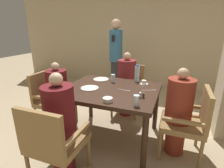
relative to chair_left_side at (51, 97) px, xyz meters
The scene contains 23 objects.
ground_plane 1.15m from the chair_left_side, ahead, with size 16.00×16.00×0.00m, color tan.
wall_back 3.00m from the chair_left_side, 68.80° to the left, with size 8.00×0.06×2.80m.
dining_table 1.05m from the chair_left_side, ahead, with size 1.28×1.08×0.77m.
chair_left_side is the anchor object (origin of this frame).
diner_in_left_chair 0.15m from the chair_left_side, ahead, with size 0.32×0.32×1.07m.
chair_far_side 1.39m from the chair_left_side, 42.05° to the left, with size 0.52×0.52×0.90m.
diner_in_far_chair 1.31m from the chair_left_side, 37.51° to the left, with size 0.32×0.32×1.17m.
chair_right_side 2.07m from the chair_left_side, ahead, with size 0.52×0.52×0.90m.
diner_in_right_chair 1.93m from the chair_left_side, ahead, with size 0.32×0.32×1.13m.
chair_near_corner 1.22m from the chair_left_side, 50.15° to the right, with size 0.52×0.52×0.90m.
diner_in_near_chair 1.12m from the chair_left_side, 45.56° to the right, with size 0.32×0.32×1.17m.
standing_host 1.84m from the chair_left_side, 73.63° to the left, with size 0.30×0.33×1.75m.
plate_main_left 0.82m from the chair_left_side, ahead, with size 0.25×0.25×0.01m.
plate_main_right 0.86m from the chair_left_side, 25.26° to the left, with size 0.25×0.25×0.01m.
teacup_with_saucer 1.50m from the chair_left_side, 14.10° to the left, with size 0.13×0.13×0.06m.
bowl_small 1.27m from the chair_left_side, 19.96° to the right, with size 0.11×0.11×0.05m.
water_bottle 1.43m from the chair_left_side, 19.84° to the left, with size 0.08×0.08×0.26m.
glass_tall_near 1.06m from the chair_left_side, 16.72° to the left, with size 0.06×0.06×0.12m.
glass_tall_mid 1.58m from the chair_left_side, 15.58° to the right, with size 0.06×0.06×0.12m.
salt_shaker 1.52m from the chair_left_side, ahead, with size 0.03×0.03×0.07m.
pepper_shaker 1.56m from the chair_left_side, ahead, with size 0.03×0.03×0.06m.
fork_beside_plate 1.27m from the chair_left_side, ahead, with size 0.19×0.04×0.00m.
knife_beside_plate 1.58m from the chair_left_side, ahead, with size 0.18×0.10×0.00m.
Camera 1 is at (0.82, -2.11, 1.58)m, focal length 28.00 mm.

